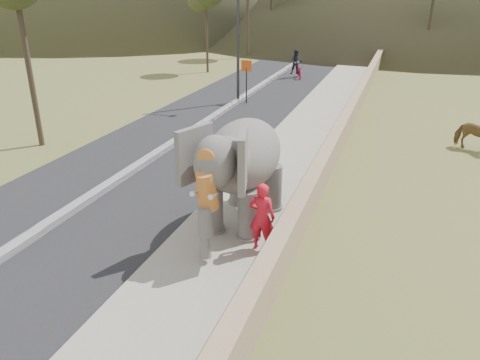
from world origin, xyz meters
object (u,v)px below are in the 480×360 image
Objects in this scene: cow at (476,134)px; motorcyclist at (298,67)px; lamppost at (243,12)px; elephant_and_man at (244,170)px.

cow is 0.81× the size of motorcyclist.
lamppost is 3.97× the size of motorcyclist.
cow is at bearing -22.07° from lamppost.
elephant_and_man reaches higher than motorcyclist.
lamppost is at bearing 108.93° from elephant_and_man.
elephant_and_man is at bearing 154.64° from cow.
elephant_and_man reaches higher than cow.
lamppost reaches higher than elephant_and_man.
lamppost reaches higher than motorcyclist.
elephant_and_man is 22.57m from motorcyclist.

